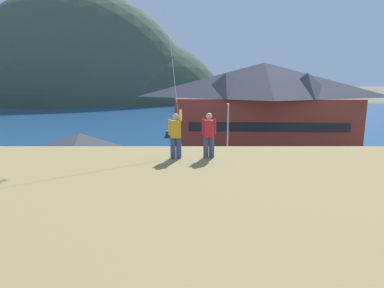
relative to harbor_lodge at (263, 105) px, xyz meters
The scene contains 19 objects.
ground_plane 25.01m from the harbor_lodge, 110.50° to the right, with size 600.00×600.00×0.00m, color #66604C.
parking_lot_pad 20.56m from the harbor_lodge, 115.62° to the right, with size 40.00×20.00×0.10m, color slate.
bay_water 38.77m from the harbor_lodge, 102.80° to the left, with size 360.00×84.00×0.03m, color navy.
far_hill_west_ridge 112.73m from the harbor_lodge, 124.64° to the left, with size 134.03×67.05×64.43m, color #3D4C38.
far_hill_east_peak 101.46m from the harbor_lodge, 122.45° to the left, with size 90.15×51.92×83.34m, color #42513D.
harbor_lodge is the anchor object (origin of this frame).
storage_shed_near_lot 24.93m from the harbor_lodge, 140.82° to the right, with size 6.61×4.83×5.15m.
wharf_dock 15.44m from the harbor_lodge, 127.73° to the left, with size 3.20×10.58×0.70m.
moored_boat_wharfside 19.43m from the harbor_lodge, 131.71° to the left, with size 2.63×8.14×2.16m.
parked_car_back_row_left 20.52m from the harbor_lodge, 122.78° to the right, with size 4.30×2.25×1.82m.
parked_car_lone_by_shed 24.24m from the harbor_lodge, 100.59° to the right, with size 4.26×2.17×1.82m.
parked_car_front_row_end 32.39m from the harbor_lodge, 134.21° to the right, with size 4.23×2.12×1.82m.
parked_car_mid_row_near 17.73m from the harbor_lodge, 66.14° to the right, with size 4.23×2.12×1.82m.
parked_car_back_row_right 23.50m from the harbor_lodge, 87.63° to the right, with size 4.30×2.25×1.82m.
parked_car_front_row_red 26.22m from the harbor_lodge, 120.32° to the right, with size 4.31×2.27×1.82m.
parked_car_mid_row_far 17.77m from the harbor_lodge, 93.09° to the right, with size 4.22×2.09×1.82m.
parking_light_pole 13.64m from the harbor_lodge, 116.00° to the right, with size 0.24×0.78×7.28m.
person_kite_flyer 33.00m from the harbor_lodge, 107.67° to the right, with size 0.51×0.67×1.86m.
person_companion 32.52m from the harbor_lodge, 105.60° to the right, with size 0.55×0.40×1.74m.
Camera 1 is at (-0.90, -21.10, 10.00)m, focal length 30.92 mm.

